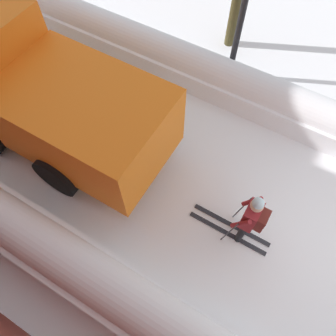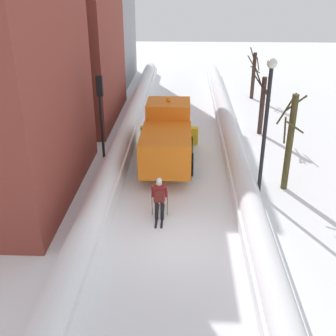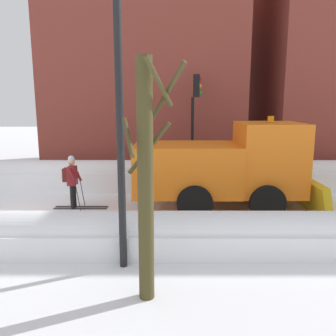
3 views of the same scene
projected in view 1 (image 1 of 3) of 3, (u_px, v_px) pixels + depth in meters
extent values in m
cube|color=white|center=(47.00, 10.00, 10.49)|extent=(1.10, 36.00, 0.58)
cylinder|color=white|center=(44.00, 2.00, 10.24)|extent=(0.90, 34.20, 0.90)
cube|color=orange|center=(88.00, 120.00, 6.91)|extent=(2.30, 3.40, 1.60)
cylinder|color=black|center=(49.00, 74.00, 8.74)|extent=(0.25, 1.10, 1.10)
cylinder|color=black|center=(56.00, 177.00, 7.20)|extent=(0.25, 1.10, 1.10)
cylinder|color=black|center=(117.00, 107.00, 8.19)|extent=(0.25, 1.10, 1.10)
cylinder|color=black|center=(241.00, 233.00, 6.71)|extent=(0.14, 0.14, 0.82)
cylinder|color=black|center=(246.00, 224.00, 6.81)|extent=(0.14, 0.14, 0.82)
cube|color=maroon|center=(251.00, 216.00, 6.14)|extent=(0.42, 0.26, 0.62)
cube|color=#591E19|center=(262.00, 220.00, 6.06)|extent=(0.32, 0.16, 0.44)
sphere|color=tan|center=(257.00, 206.00, 5.73)|extent=(0.24, 0.24, 0.24)
sphere|color=silver|center=(258.00, 203.00, 5.64)|extent=(0.22, 0.22, 0.22)
cylinder|color=maroon|center=(241.00, 224.00, 6.02)|extent=(0.09, 0.33, 0.56)
cylinder|color=maroon|center=(252.00, 201.00, 6.24)|extent=(0.09, 0.33, 0.56)
cube|color=black|center=(227.00, 233.00, 7.12)|extent=(0.09, 1.80, 0.03)
cube|color=black|center=(231.00, 225.00, 7.21)|extent=(0.09, 1.80, 0.03)
cylinder|color=#262628|center=(229.00, 232.00, 6.52)|extent=(0.02, 0.19, 1.19)
cylinder|color=#262628|center=(241.00, 208.00, 6.78)|extent=(0.02, 0.19, 1.19)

